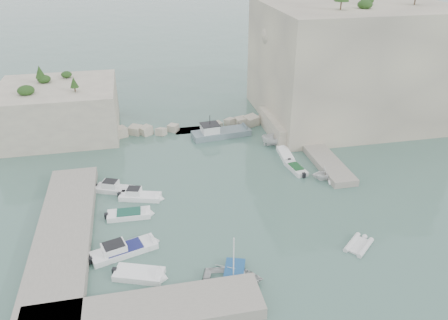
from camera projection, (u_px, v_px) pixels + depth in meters
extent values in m
plane|color=#496E62|center=(236.00, 211.00, 45.65)|extent=(400.00, 400.00, 0.00)
cube|color=beige|center=(350.00, 62.00, 65.87)|extent=(26.00, 22.00, 17.00)
cube|color=beige|center=(295.00, 125.00, 63.06)|extent=(8.00, 10.00, 2.50)
cube|color=beige|center=(59.00, 110.00, 62.08)|extent=(16.00, 14.00, 7.00)
cube|color=#9E9689|center=(64.00, 233.00, 41.43)|extent=(5.00, 24.00, 1.10)
cube|color=#9E9689|center=(144.00, 313.00, 32.73)|extent=(18.00, 4.00, 1.10)
cube|color=#9E9689|center=(319.00, 154.00, 56.61)|extent=(3.00, 16.00, 0.80)
cube|color=beige|center=(195.00, 125.00, 64.23)|extent=(28.00, 3.00, 1.40)
imported|color=silver|center=(233.00, 281.00, 36.51)|extent=(5.92, 5.02, 1.04)
imported|color=white|center=(325.00, 179.00, 51.62)|extent=(3.51, 3.07, 1.77)
imported|color=silver|center=(279.00, 145.00, 60.03)|extent=(4.98, 1.93, 1.92)
cylinder|color=white|center=(234.00, 257.00, 35.30)|extent=(0.10, 0.10, 4.20)
cone|color=#1E4219|center=(40.00, 72.00, 61.08)|extent=(1.40, 1.40, 1.75)
cone|color=#1E4219|center=(74.00, 82.00, 57.80)|extent=(1.12, 1.12, 1.40)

